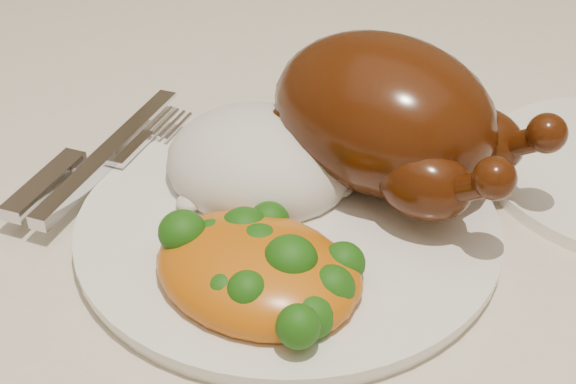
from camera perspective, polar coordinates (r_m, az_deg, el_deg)
The scene contains 7 objects.
dining_table at distance 0.61m, azimuth -1.79°, elevation -6.78°, with size 1.60×0.90×0.76m.
tablecloth at distance 0.57m, azimuth -1.93°, elevation -1.29°, with size 1.73×1.03×0.18m.
dinner_plate at distance 0.50m, azimuth -0.00°, elevation -2.40°, with size 0.26×0.26×0.01m, color white.
roast_chicken at distance 0.51m, azimuth 7.13°, elevation 5.38°, with size 0.20×0.14×0.10m.
rice_mound at distance 0.52m, azimuth -2.00°, elevation 2.08°, with size 0.14×0.13×0.07m.
mac_and_cheese at distance 0.44m, azimuth -1.68°, elevation -5.57°, with size 0.12×0.10×0.05m.
cutlery at distance 0.54m, azimuth -14.17°, elevation 1.66°, with size 0.05×0.18×0.01m.
Camera 1 is at (0.25, -0.38, 1.08)m, focal length 50.00 mm.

